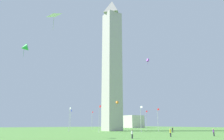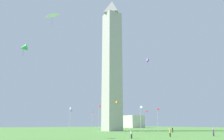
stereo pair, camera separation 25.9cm
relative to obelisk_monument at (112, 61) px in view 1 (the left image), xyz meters
name	(u,v)px [view 1 (the left image)]	position (x,y,z in m)	size (l,w,h in m)	color
ground_plane	(112,131)	(0.00, 0.00, -29.11)	(260.00, 260.00, 0.00)	#548C3D
obelisk_monument	(112,61)	(0.00, 0.00, 0.00)	(6.40, 6.40, 58.22)	#B7B2A8
flagpole_n	(141,118)	(17.98, 0.00, -24.43)	(1.12, 0.14, 8.56)	silver
flagpole_ne	(158,119)	(12.73, 12.68, -24.43)	(1.12, 0.14, 8.56)	silver
flagpole_e	(146,119)	(0.06, 17.93, -24.43)	(1.12, 0.14, 8.56)	silver
flagpole_se	(121,120)	(-12.62, 12.68, -24.43)	(1.12, 0.14, 8.56)	silver
flagpole_s	(92,120)	(-17.87, 0.00, -24.43)	(1.12, 0.14, 8.56)	silver
flagpole_sw	(71,119)	(-12.62, -12.68, -24.43)	(1.12, 0.14, 8.56)	silver
flagpole_w	(69,118)	(0.06, -17.93, -24.43)	(1.12, 0.14, 8.56)	silver
flagpole_nw	(99,117)	(12.73, -12.68, -24.43)	(1.12, 0.14, 8.56)	silver
person_white_shirt	(132,134)	(39.36, -19.97, -28.30)	(0.32, 0.32, 1.64)	#2D2D38
person_purple_shirt	(214,132)	(42.81, 0.39, -28.29)	(0.32, 0.32, 1.66)	#2D2D38
person_yellow_shirt	(170,133)	(39.27, -9.62, -28.23)	(0.32, 0.32, 1.77)	#2D2D38
person_black_shirt	(173,130)	(23.71, 8.22, -28.26)	(0.32, 0.32, 1.70)	#2D2D38
kite_orange_delta	(117,103)	(10.46, -4.41, -19.15)	(1.65, 1.60, 2.15)	orange
kite_green_delta	(24,48)	(28.10, -38.94, -11.10)	(1.93, 2.03, 2.88)	green
kite_purple_box	(148,60)	(19.63, 2.69, -4.60)	(0.72, 1.00, 2.16)	purple
kite_white_diamond	(54,16)	(48.68, -38.62, -13.59)	(1.84, 1.77, 2.37)	white
distant_building	(127,122)	(-62.15, 52.37, -24.64)	(28.52, 11.47, 8.94)	beige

